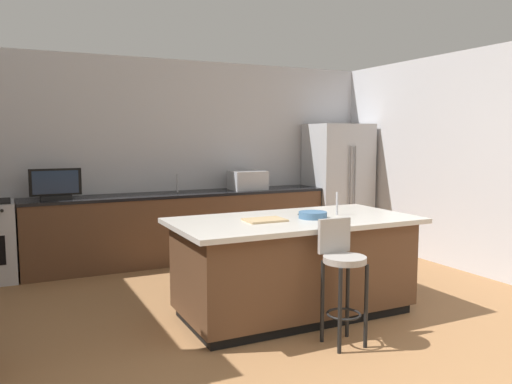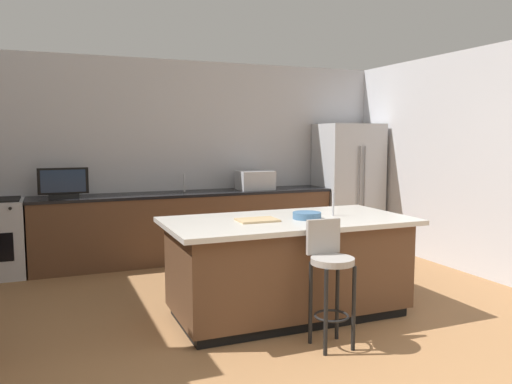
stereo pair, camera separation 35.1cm
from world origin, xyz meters
TOP-DOWN VIEW (x-y plane):
  - wall_back at (0.00, 4.93)m, footprint 6.27×0.12m
  - wall_right at (2.94, 2.46)m, footprint 0.12×5.33m
  - counter_back at (-0.07, 4.55)m, footprint 4.00×0.62m
  - kitchen_island at (0.22, 2.10)m, footprint 2.24×1.14m
  - refrigerator at (2.38, 4.50)m, footprint 0.89×0.73m
  - microwave at (0.89, 4.55)m, footprint 0.48×0.36m
  - tv_monitor at (-1.63, 4.50)m, footprint 0.58×0.16m
  - sink_faucet_back at (-0.10, 4.65)m, footprint 0.02×0.02m
  - sink_faucet_island at (0.69, 2.10)m, footprint 0.02×0.02m
  - bar_stool_center at (0.22, 1.34)m, footprint 0.34×0.34m
  - fruit_bowl at (0.37, 2.02)m, footprint 0.26×0.26m
  - cell_phone at (0.37, 2.19)m, footprint 0.11×0.16m
  - cutting_board at (-0.09, 2.08)m, footprint 0.36×0.26m

SIDE VIEW (x-z plane):
  - counter_back at x=-0.07m, z-range 0.00..0.91m
  - kitchen_island at x=0.22m, z-range 0.01..0.92m
  - bar_stool_center at x=0.22m, z-range 0.10..1.10m
  - cell_phone at x=0.37m, z-range 0.91..0.91m
  - cutting_board at x=-0.09m, z-range 0.91..0.92m
  - refrigerator at x=2.38m, z-range 0.00..1.84m
  - fruit_bowl at x=0.37m, z-range 0.91..0.97m
  - sink_faucet_island at x=0.69m, z-range 0.91..1.13m
  - sink_faucet_back at x=-0.10m, z-range 0.91..1.15m
  - microwave at x=0.89m, z-range 0.91..1.17m
  - tv_monitor at x=-1.63m, z-range 0.89..1.26m
  - wall_back at x=0.00m, z-range 0.00..2.68m
  - wall_right at x=2.94m, z-range 0.00..2.68m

